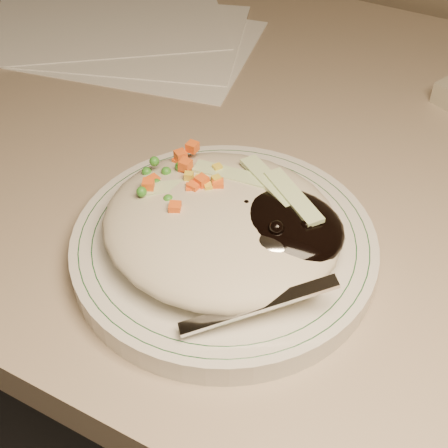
% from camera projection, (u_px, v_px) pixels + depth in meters
% --- Properties ---
extents(desk, '(1.40, 0.70, 0.74)m').
position_uv_depth(desk, '(350.00, 297.00, 0.75)').
color(desk, gray).
rests_on(desk, ground).
extents(plate, '(0.25, 0.25, 0.02)m').
position_uv_depth(plate, '(224.00, 247.00, 0.52)').
color(plate, silver).
rests_on(plate, desk).
extents(plate_rim, '(0.24, 0.24, 0.00)m').
position_uv_depth(plate_rim, '(224.00, 238.00, 0.51)').
color(plate_rim, '#144723').
rests_on(plate_rim, plate).
extents(meal, '(0.20, 0.19, 0.05)m').
position_uv_depth(meal, '(228.00, 221.00, 0.49)').
color(meal, '#BEB49A').
rests_on(meal, plate).
extents(papers, '(0.41, 0.35, 0.00)m').
position_uv_depth(papers, '(122.00, 32.00, 0.81)').
color(papers, white).
rests_on(papers, desk).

